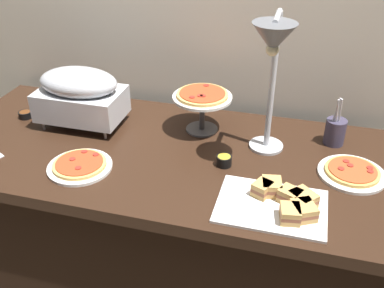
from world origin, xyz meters
name	(u,v)px	position (x,y,z in m)	size (l,w,h in m)	color
ground_plane	(168,279)	(0.00, 0.00, 0.00)	(8.00, 8.00, 0.00)	brown
back_wall	(195,11)	(0.00, 0.50, 1.20)	(4.40, 0.04, 2.40)	beige
buffet_table	(166,220)	(0.00, 0.00, 0.39)	(1.90, 0.84, 0.76)	black
chafing_dish	(80,94)	(-0.42, 0.12, 0.91)	(0.37, 0.23, 0.26)	#B7BABF
heat_lamp	(273,54)	(0.40, 0.02, 1.21)	(0.15, 0.30, 0.57)	#B7BABF
pizza_plate_front	(352,172)	(0.74, 0.02, 0.77)	(0.25, 0.25, 0.03)	white
pizza_plate_center	(80,165)	(-0.27, -0.21, 0.77)	(0.25, 0.25, 0.03)	white
pizza_plate_raised_stand	(202,100)	(0.11, 0.21, 0.91)	(0.25, 0.25, 0.18)	#595B60
sandwich_platter	(281,202)	(0.50, -0.24, 0.78)	(0.37, 0.26, 0.06)	white
sauce_cup_near	(25,114)	(-0.71, 0.10, 0.78)	(0.06, 0.06, 0.03)	black
sauce_cup_far	(224,160)	(0.26, -0.04, 0.78)	(0.06, 0.06, 0.04)	black
utensil_holder	(335,131)	(0.67, 0.24, 0.82)	(0.08, 0.08, 0.22)	#383347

